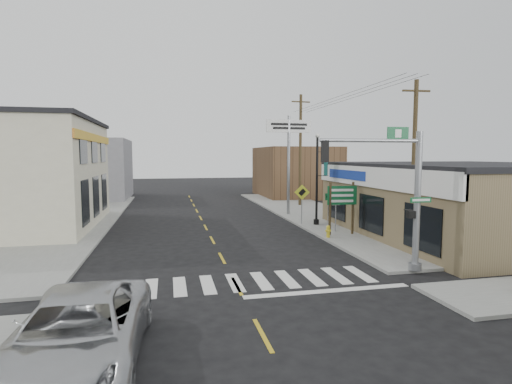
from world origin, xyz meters
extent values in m
plane|color=black|center=(0.00, 0.00, 0.00)|extent=(140.00, 140.00, 0.00)
cube|color=gray|center=(9.00, 13.00, 0.07)|extent=(6.00, 38.00, 0.13)
cube|color=gray|center=(-9.00, 13.00, 0.07)|extent=(6.00, 38.00, 0.13)
cube|color=gold|center=(0.00, 8.00, 0.01)|extent=(0.12, 56.00, 0.01)
cube|color=silver|center=(0.00, 0.40, 0.01)|extent=(11.00, 2.20, 0.01)
cube|color=#736345|center=(14.50, 6.00, 2.00)|extent=(12.00, 14.00, 4.00)
cube|color=brown|center=(12.00, 30.00, 2.80)|extent=(8.00, 10.00, 5.60)
cube|color=slate|center=(-11.00, 32.00, 3.20)|extent=(9.00, 10.00, 6.40)
imported|color=#B2B4B7|center=(-4.30, -4.77, 0.81)|extent=(2.93, 5.97, 1.63)
cylinder|color=gray|center=(7.20, 0.05, 2.86)|extent=(0.26, 0.26, 5.47)
cylinder|color=gray|center=(5.20, 0.05, 5.23)|extent=(4.01, 0.15, 0.15)
cube|color=black|center=(3.39, 0.05, 4.82)|extent=(0.26, 0.20, 0.82)
cube|color=#0E522A|center=(7.20, -0.17, 2.95)|extent=(0.87, 0.04, 0.20)
cube|color=#0E522A|center=(6.29, 0.05, 5.51)|extent=(0.87, 0.05, 0.50)
cube|color=black|center=(6.95, 0.00, 2.36)|extent=(0.29, 0.24, 0.29)
cube|color=#473921|center=(6.67, 7.39, 1.64)|extent=(0.11, 0.11, 3.03)
cube|color=#473921|center=(8.08, 7.39, 1.64)|extent=(0.11, 0.11, 3.03)
cube|color=#0C5532|center=(7.37, 7.33, 2.40)|extent=(1.73, 0.05, 1.08)
cylinder|color=yellow|center=(6.30, 6.71, 0.40)|extent=(0.19, 0.19, 0.55)
sphere|color=yellow|center=(6.30, 6.71, 0.70)|extent=(0.21, 0.21, 0.21)
cylinder|color=gray|center=(6.30, 11.21, 1.33)|extent=(0.06, 0.06, 2.41)
cube|color=gold|center=(6.30, 11.18, 2.25)|extent=(1.02, 0.03, 1.02)
cylinder|color=black|center=(7.20, 10.85, 3.02)|extent=(0.16, 0.16, 5.77)
sphere|color=silver|center=(7.20, 10.85, 5.96)|extent=(0.31, 0.31, 0.31)
cube|color=#12504B|center=(7.81, 10.85, 4.13)|extent=(0.02, 0.61, 1.55)
cylinder|color=gray|center=(6.77, 15.78, 3.92)|extent=(0.22, 0.22, 7.58)
cube|color=silver|center=(6.77, 15.78, 6.90)|extent=(3.57, 0.18, 0.95)
cylinder|color=black|center=(9.60, 3.55, 1.57)|extent=(0.18, 0.18, 2.89)
ellipsoid|color=#173416|center=(9.49, 1.26, 0.67)|extent=(1.45, 1.45, 1.09)
ellipsoid|color=black|center=(10.42, 7.20, 0.53)|extent=(1.07, 1.07, 0.80)
cylinder|color=#453522|center=(9.38, 3.60, 4.21)|extent=(0.21, 0.21, 8.16)
cube|color=#453522|center=(9.38, 3.60, 7.76)|extent=(1.42, 0.09, 0.09)
cylinder|color=#48381D|center=(9.50, 21.02, 5.14)|extent=(0.26, 0.26, 10.01)
cube|color=#48381D|center=(9.50, 21.02, 9.49)|extent=(1.74, 0.11, 0.11)
camera|label=1|loc=(-2.34, -13.74, 4.66)|focal=28.00mm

